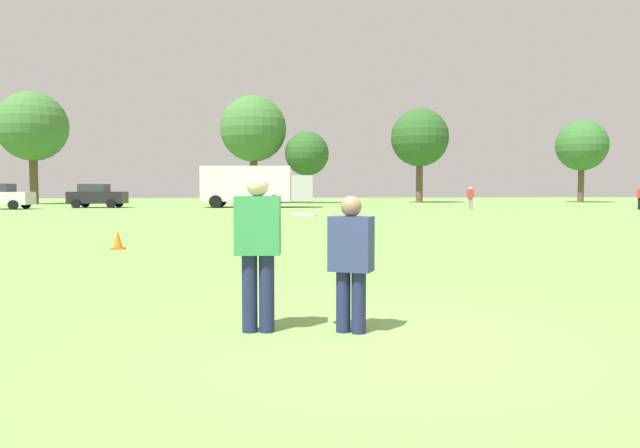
{
  "coord_description": "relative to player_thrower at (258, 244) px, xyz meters",
  "views": [
    {
      "loc": [
        -1.28,
        -5.9,
        1.52
      ],
      "look_at": [
        -0.42,
        1.63,
        1.07
      ],
      "focal_mm": 34.15,
      "sensor_mm": 36.0,
      "label": 1
    }
  ],
  "objects": [
    {
      "name": "parked_car_center",
      "position": [
        -11.82,
        41.91,
        -0.01
      ],
      "size": [
        4.33,
        2.47,
        1.82
      ],
      "color": "black",
      "rests_on": "ground"
    },
    {
      "name": "bystander_far_jogger",
      "position": [
        15.29,
        34.95,
        -0.03
      ],
      "size": [
        0.44,
        0.26,
        1.6
      ],
      "color": "gray",
      "rests_on": "ground"
    },
    {
      "name": "tree_east_birch",
      "position": [
        0.21,
        55.09,
        6.44
      ],
      "size": [
        6.6,
        6.6,
        10.73
      ],
      "color": "brown",
      "rests_on": "ground"
    },
    {
      "name": "player_thrower",
      "position": [
        0.0,
        0.0,
        0.0
      ],
      "size": [
        0.5,
        0.32,
        1.66
      ],
      "color": "#1E234C",
      "rests_on": "ground"
    },
    {
      "name": "ground_plane",
      "position": [
        1.21,
        -0.48,
        -0.94
      ],
      "size": [
        173.84,
        173.84,
        0.0
      ],
      "primitive_type": "plane",
      "color": "#6B9347"
    },
    {
      "name": "parked_car_mid_left",
      "position": [
        -17.83,
        39.19,
        -0.01
      ],
      "size": [
        4.33,
        2.47,
        1.82
      ],
      "color": "silver",
      "rests_on": "ground"
    },
    {
      "name": "tree_far_west_pine",
      "position": [
        34.46,
        54.18,
        5.01
      ],
      "size": [
        5.32,
        5.32,
        8.64
      ],
      "color": "brown",
      "rests_on": "ground"
    },
    {
      "name": "traffic_cone",
      "position": [
        -3.37,
        9.13,
        -0.71
      ],
      "size": [
        0.32,
        0.32,
        0.48
      ],
      "color": "#D8590C",
      "rests_on": "ground"
    },
    {
      "name": "tree_center_elm",
      "position": [
        -20.22,
        53.15,
        6.25
      ],
      "size": [
        6.43,
        6.43,
        10.45
      ],
      "color": "brown",
      "rests_on": "ground"
    },
    {
      "name": "bystander_sideline_watcher",
      "position": [
        27.01,
        33.39,
        -0.04
      ],
      "size": [
        0.49,
        0.37,
        1.59
      ],
      "color": "black",
      "rests_on": "ground"
    },
    {
      "name": "player_defender",
      "position": [
        0.97,
        -0.14,
        -0.14
      ],
      "size": [
        0.51,
        0.42,
        1.44
      ],
      "color": "#1E234C",
      "rests_on": "ground"
    },
    {
      "name": "box_truck",
      "position": [
        0.22,
        41.08,
        0.82
      ],
      "size": [
        8.66,
        3.44,
        3.18
      ],
      "color": "white",
      "rests_on": "ground"
    },
    {
      "name": "frisbee",
      "position": [
        0.48,
        -0.12,
        0.31
      ],
      "size": [
        0.27,
        0.27,
        0.05
      ],
      "color": "white"
    },
    {
      "name": "tree_east_oak",
      "position": [
        5.5,
        54.13,
        3.96
      ],
      "size": [
        4.38,
        4.38,
        7.12
      ],
      "color": "brown",
      "rests_on": "ground"
    },
    {
      "name": "tree_far_east_pine",
      "position": [
        17.24,
        54.96,
        5.72
      ],
      "size": [
        5.95,
        5.95,
        9.68
      ],
      "color": "brown",
      "rests_on": "ground"
    }
  ]
}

